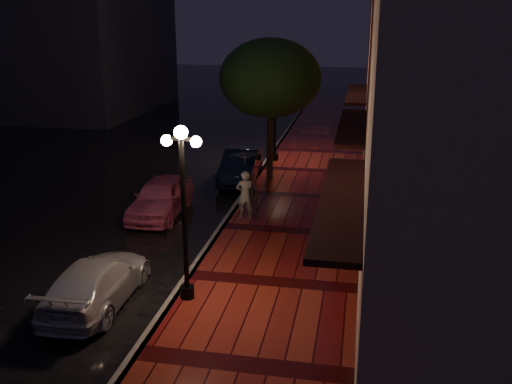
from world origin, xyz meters
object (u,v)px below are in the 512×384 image
Objects in this scene: silver_car at (97,282)px; parking_meter at (256,198)px; streetlamp_near at (184,204)px; woman_with_umbrella at (245,175)px; pink_car at (161,197)px; streetlamp_far at (275,109)px; street_tree at (270,81)px; navy_car at (241,166)px.

parking_meter is at bearing -116.17° from silver_car.
silver_car is at bearing -127.47° from parking_meter.
woman_with_umbrella is at bearing 87.52° from streetlamp_near.
silver_car is (0.66, -6.45, -0.09)m from pink_car.
streetlamp_far reaches higher than woman_with_umbrella.
pink_car is 0.98× the size of silver_car.
woman_with_umbrella is at bearing -90.06° from street_tree.
woman_with_umbrella is at bearing -4.24° from pink_car.
parking_meter reaches higher than navy_car.
streetlamp_near is at bearing 72.96° from woman_with_umbrella.
street_tree reaches higher than pink_car.
streetlamp_far is 3.93m from navy_car.
parking_meter is (0.65, -8.32, -1.64)m from streetlamp_far.
parking_meter is at bearing -6.48° from pink_car.
streetlamp_far is at bearing 70.89° from navy_car.
streetlamp_far is at bearing 69.29° from pink_car.
street_tree reaches higher than navy_car.
streetlamp_near is 3.21× the size of parking_meter.
woman_with_umbrella is at bearing -79.11° from navy_car.
woman_with_umbrella is at bearing -88.22° from streetlamp_far.
streetlamp_near is 1.10× the size of pink_car.
navy_car is (-0.95, 10.72, -1.93)m from streetlamp_near.
navy_car is (1.88, 4.71, -0.00)m from pink_car.
parking_meter is at bearing -75.34° from navy_car.
woman_with_umbrella is (-0.01, -5.15, -2.55)m from street_tree.
streetlamp_far is 1.07× the size of navy_car.
street_tree is 1.44× the size of navy_car.
silver_car is (-1.22, -11.16, -0.08)m from navy_car.
streetlamp_near is 0.74× the size of street_tree.
navy_car is 3.01× the size of parking_meter.
pink_car reaches higher than silver_car.
pink_car is 3.51m from parking_meter.
silver_car is 6.82m from woman_with_umbrella.
streetlamp_near and streetlamp_far have the same top height.
streetlamp_near is at bearing -87.90° from navy_car.
streetlamp_near is 5.92m from woman_with_umbrella.
streetlamp_near is 2.99m from silver_car.
navy_car is (-0.95, -3.28, -1.93)m from streetlamp_far.
streetlamp_near reaches higher than woman_with_umbrella.
streetlamp_far is 0.74× the size of street_tree.
silver_car is at bearing -85.31° from pink_car.
streetlamp_far reaches higher than silver_car.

